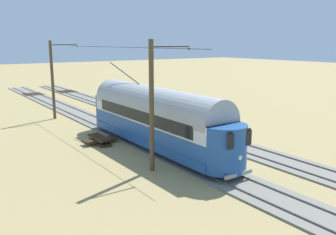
{
  "coord_description": "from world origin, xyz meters",
  "views": [
    {
      "loc": [
        15.67,
        21.65,
        7.31
      ],
      "look_at": [
        2.09,
        2.2,
        2.34
      ],
      "focal_mm": 38.49,
      "sensor_mm": 36.0,
      "label": 1
    }
  ],
  "objects": [
    {
      "name": "track_streetcar_siding",
      "position": [
        -2.43,
        -0.31,
        0.05
      ],
      "size": [
        2.8,
        80.0,
        0.18
      ],
      "color": "slate",
      "rests_on": "ground"
    },
    {
      "name": "catenary_pole_foreground",
      "position": [
        4.98,
        -12.85,
        3.9
      ],
      "size": [
        2.84,
        0.28,
        7.48
      ],
      "color": "#4C3D28",
      "rests_on": "ground"
    },
    {
      "name": "vintage_streetcar",
      "position": [
        2.43,
        1.13,
        2.25
      ],
      "size": [
        2.65,
        16.23,
        5.54
      ],
      "color": "#1E4C93",
      "rests_on": "ground"
    },
    {
      "name": "spare_tie_stack",
      "position": [
        5.18,
        -2.15,
        0.27
      ],
      "size": [
        2.4,
        2.4,
        0.54
      ],
      "color": "#382819",
      "rests_on": "ground"
    },
    {
      "name": "catenary_pole_mid_near",
      "position": [
        4.98,
        4.84,
        3.9
      ],
      "size": [
        2.84,
        0.28,
        7.48
      ],
      "color": "#4C3D28",
      "rests_on": "ground"
    },
    {
      "name": "overhead_wire_run",
      "position": [
        2.53,
        -4.64,
        6.94
      ],
      "size": [
        2.63,
        21.68,
        0.18
      ],
      "color": "black",
      "rests_on": "ground"
    },
    {
      "name": "ground_plane",
      "position": [
        0.0,
        0.0,
        0.0
      ],
      "size": [
        220.0,
        220.0,
        0.0
      ],
      "primitive_type": "plane",
      "color": "#9E8956"
    },
    {
      "name": "track_adjacent_siding",
      "position": [
        2.43,
        -0.31,
        0.05
      ],
      "size": [
        2.8,
        80.0,
        0.18
      ],
      "color": "slate",
      "rests_on": "ground"
    },
    {
      "name": "switch_stand",
      "position": [
        -3.68,
        -12.38,
        0.7
      ],
      "size": [
        0.5,
        0.3,
        1.24
      ],
      "color": "black",
      "rests_on": "ground"
    }
  ]
}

